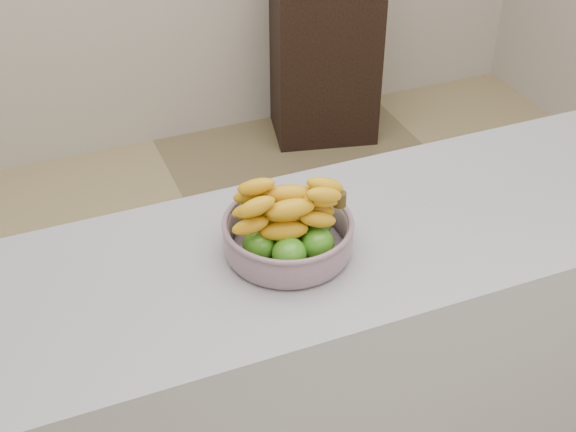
% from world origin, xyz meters
% --- Properties ---
extents(counter, '(2.00, 0.60, 0.90)m').
position_xyz_m(counter, '(0.00, -0.13, 0.45)').
color(counter, '#94969C').
rests_on(counter, ground).
extents(cabinet, '(0.56, 0.49, 0.87)m').
position_xyz_m(cabinet, '(0.83, 1.78, 0.44)').
color(cabinet, black).
rests_on(cabinet, ground).
extents(fruit_bowl, '(0.30, 0.30, 0.18)m').
position_xyz_m(fruit_bowl, '(-0.14, -0.13, 0.96)').
color(fruit_bowl, '#909AAD').
rests_on(fruit_bowl, counter).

